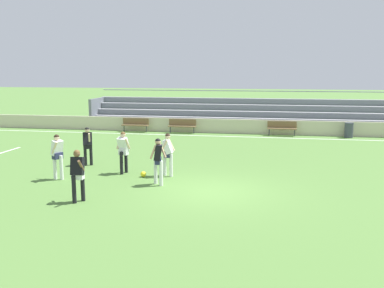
# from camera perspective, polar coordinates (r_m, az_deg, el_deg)

# --- Properties ---
(ground_plane) EXTENTS (160.00, 160.00, 0.00)m
(ground_plane) POSITION_cam_1_polar(r_m,az_deg,el_deg) (14.72, 2.57, -6.32)
(ground_plane) COLOR #517A38
(field_line_sideline) EXTENTS (44.00, 0.12, 0.01)m
(field_line_sideline) POSITION_cam_1_polar(r_m,az_deg,el_deg) (26.73, 6.19, 0.97)
(field_line_sideline) COLOR white
(field_line_sideline) RESTS_ON ground
(sideline_wall) EXTENTS (48.00, 0.16, 0.93)m
(sideline_wall) POSITION_cam_1_polar(r_m,az_deg,el_deg) (28.04, 6.42, 2.33)
(sideline_wall) COLOR beige
(sideline_wall) RESTS_ON ground
(bleacher_stand) EXTENTS (27.33, 2.96, 2.61)m
(bleacher_stand) POSITION_cam_1_polar(r_m,az_deg,el_deg) (30.05, 12.28, 3.94)
(bleacher_stand) COLOR #B2B2B7
(bleacher_stand) RESTS_ON ground
(bench_near_bin) EXTENTS (1.80, 0.40, 0.90)m
(bench_near_bin) POSITION_cam_1_polar(r_m,az_deg,el_deg) (28.08, -1.31, 2.57)
(bench_near_bin) COLOR brown
(bench_near_bin) RESTS_ON ground
(bench_near_wall_gap) EXTENTS (1.80, 0.40, 0.90)m
(bench_near_wall_gap) POSITION_cam_1_polar(r_m,az_deg,el_deg) (27.52, 11.84, 2.21)
(bench_near_wall_gap) COLOR brown
(bench_near_wall_gap) RESTS_ON ground
(bench_centre_sideline) EXTENTS (1.80, 0.40, 0.90)m
(bench_centre_sideline) POSITION_cam_1_polar(r_m,az_deg,el_deg) (28.89, -7.51, 2.69)
(bench_centre_sideline) COLOR brown
(bench_centre_sideline) RESTS_ON ground
(trash_bin) EXTENTS (0.51, 0.51, 0.92)m
(trash_bin) POSITION_cam_1_polar(r_m,az_deg,el_deg) (27.88, 20.09, 1.74)
(trash_bin) COLOR #3D424C
(trash_bin) RESTS_ON ground
(player_white_wide_right) EXTENTS (0.50, 0.44, 1.68)m
(player_white_wide_right) POSITION_cam_1_polar(r_m,az_deg,el_deg) (16.64, -3.23, -0.90)
(player_white_wide_right) COLOR white
(player_white_wide_right) RESTS_ON ground
(player_white_deep_cover) EXTENTS (0.55, 0.47, 1.69)m
(player_white_deep_cover) POSITION_cam_1_polar(r_m,az_deg,el_deg) (17.23, -9.09, -0.61)
(player_white_deep_cover) COLOR black
(player_white_deep_cover) RESTS_ON ground
(player_dark_overlapping) EXTENTS (0.55, 0.44, 1.69)m
(player_dark_overlapping) POSITION_cam_1_polar(r_m,az_deg,el_deg) (15.37, -4.52, -1.77)
(player_dark_overlapping) COLOR white
(player_dark_overlapping) RESTS_ON ground
(player_dark_pressing_high) EXTENTS (0.49, 0.56, 1.66)m
(player_dark_pressing_high) POSITION_cam_1_polar(r_m,az_deg,el_deg) (19.01, -13.68, 0.15)
(player_dark_pressing_high) COLOR black
(player_dark_pressing_high) RESTS_ON ground
(player_white_challenging) EXTENTS (0.47, 0.61, 1.72)m
(player_white_challenging) POSITION_cam_1_polar(r_m,az_deg,el_deg) (16.85, -17.43, -1.10)
(player_white_challenging) COLOR white
(player_white_challenging) RESTS_ON ground
(player_dark_dropping_back) EXTENTS (0.45, 0.63, 1.66)m
(player_dark_dropping_back) POSITION_cam_1_polar(r_m,az_deg,el_deg) (13.79, -14.94, -3.51)
(player_dark_dropping_back) COLOR black
(player_dark_dropping_back) RESTS_ON ground
(soccer_ball) EXTENTS (0.22, 0.22, 0.22)m
(soccer_ball) POSITION_cam_1_polar(r_m,az_deg,el_deg) (16.74, -6.48, -4.00)
(soccer_ball) COLOR yellow
(soccer_ball) RESTS_ON ground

